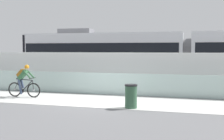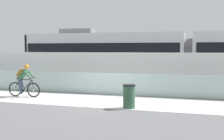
{
  "view_description": "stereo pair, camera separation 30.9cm",
  "coord_description": "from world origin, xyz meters",
  "views": [
    {
      "loc": [
        3.93,
        -12.34,
        2.36
      ],
      "look_at": [
        -0.03,
        2.35,
        1.25
      ],
      "focal_mm": 45.75,
      "sensor_mm": 36.0,
      "label": 1
    },
    {
      "loc": [
        4.23,
        -12.26,
        2.36
      ],
      "look_at": [
        -0.03,
        2.35,
        1.25
      ],
      "focal_mm": 45.75,
      "sensor_mm": 36.0,
      "label": 2
    }
  ],
  "objects": [
    {
      "name": "tram_rail_near",
      "position": [
        0.0,
        6.13,
        0.0
      ],
      "size": [
        32.0,
        0.08,
        0.01
      ],
      "primitive_type": "cube",
      "color": "#595654",
      "rests_on": "ground"
    },
    {
      "name": "ground_plane",
      "position": [
        0.0,
        0.0,
        0.0
      ],
      "size": [
        200.0,
        200.0,
        0.0
      ],
      "primitive_type": "plane",
      "color": "slate"
    },
    {
      "name": "bike_path_deck",
      "position": [
        0.0,
        0.0,
        0.01
      ],
      "size": [
        32.0,
        3.2,
        0.01
      ],
      "primitive_type": "cube",
      "color": "silver",
      "rests_on": "ground"
    },
    {
      "name": "glass_parapet",
      "position": [
        0.0,
        1.85,
        0.56
      ],
      "size": [
        32.0,
        0.05,
        1.13
      ],
      "primitive_type": "cube",
      "color": "#ADC6C1",
      "rests_on": "ground"
    },
    {
      "name": "trash_bin",
      "position": [
        1.73,
        -1.25,
        0.48
      ],
      "size": [
        0.51,
        0.51,
        0.96
      ],
      "color": "#33593F",
      "rests_on": "ground"
    },
    {
      "name": "tram",
      "position": [
        3.8,
        6.85,
        1.89
      ],
      "size": [
        22.56,
        2.54,
        3.81
      ],
      "color": "silver",
      "rests_on": "ground"
    },
    {
      "name": "cyclist_on_bike",
      "position": [
        -3.9,
        -0.0,
        0.8
      ],
      "size": [
        1.77,
        0.58,
        1.61
      ],
      "color": "black",
      "rests_on": "ground"
    },
    {
      "name": "concrete_barrier_wall",
      "position": [
        0.0,
        3.65,
        1.09
      ],
      "size": [
        32.0,
        0.36,
        2.17
      ],
      "primitive_type": "cube",
      "color": "white",
      "rests_on": "ground"
    },
    {
      "name": "tram_rail_far",
      "position": [
        0.0,
        7.57,
        0.0
      ],
      "size": [
        32.0,
        0.08,
        0.01
      ],
      "primitive_type": "cube",
      "color": "#595654",
      "rests_on": "ground"
    }
  ]
}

